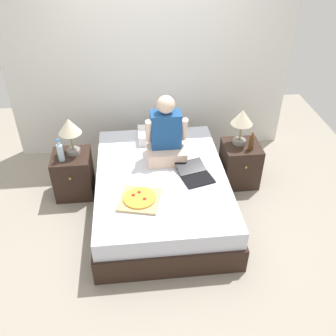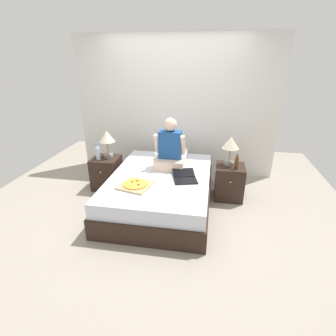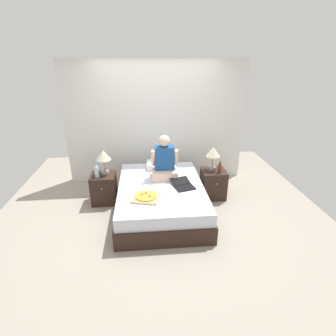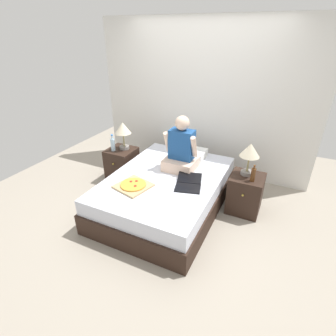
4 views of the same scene
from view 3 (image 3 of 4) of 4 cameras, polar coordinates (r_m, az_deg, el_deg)
name	(u,v)px [view 3 (image 3 of 4)]	position (r m, az deg, el deg)	size (l,w,h in m)	color
ground_plane	(161,210)	(4.72, -1.49, -9.09)	(5.70, 5.70, 0.00)	#9E9384
wall_back	(156,122)	(5.52, -2.64, 9.88)	(3.70, 0.12, 2.50)	silver
bed	(161,198)	(4.59, -1.52, -6.51)	(1.47, 2.06, 0.50)	black
nightstand_left	(104,188)	(4.99, -13.75, -4.29)	(0.44, 0.47, 0.55)	black
lamp_on_left_nightstand	(103,157)	(4.79, -13.87, 2.38)	(0.26, 0.26, 0.45)	gray
water_bottle	(97,171)	(4.76, -15.27, -0.70)	(0.07, 0.07, 0.28)	silver
nightstand_right	(213,184)	(5.09, 9.80, -3.35)	(0.44, 0.47, 0.55)	black
lamp_on_right_nightstand	(213,153)	(4.90, 9.78, 3.18)	(0.26, 0.26, 0.45)	gray
beer_bottle	(220,168)	(4.87, 11.17, 0.05)	(0.06, 0.06, 0.23)	#512D14
pillow	(160,165)	(5.13, -1.67, 0.68)	(0.52, 0.34, 0.12)	white
person_seated	(164,162)	(4.64, -0.77, 1.24)	(0.47, 0.40, 0.78)	beige
laptop	(183,185)	(4.42, 3.34, -3.81)	(0.42, 0.48, 0.07)	black
pizza_box	(146,197)	(4.09, -4.79, -6.29)	(0.49, 0.49, 0.05)	tan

